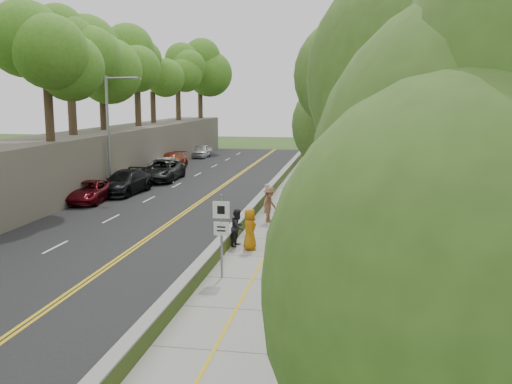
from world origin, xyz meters
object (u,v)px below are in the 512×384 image
Objects in this scene: concrete_block at (297,249)px; painter_0 at (250,229)px; car_2 at (89,192)px; streetlight at (111,126)px; construction_barrel at (332,178)px; signpost at (221,227)px; person_far at (329,178)px.

concrete_block is 0.68× the size of painter_0.
streetlight is at bearing 83.27° from car_2.
car_2 is at bearing -145.54° from construction_barrel.
signpost reaches higher than painter_0.
streetlight is 1.67× the size of car_2.
signpost is at bearing 156.48° from painter_0.
construction_barrel is at bearing 82.21° from signpost.
streetlight is 16.74m from construction_barrel.
painter_0 is (-2.91, -19.73, 0.45)m from construction_barrel.
person_far is (14.80, 6.43, 0.28)m from car_2.
car_2 is at bearing 32.91° from painter_0.
painter_0 is (0.34, 4.02, -1.01)m from signpost.
streetlight is at bearing -3.73° from person_far.
painter_0 reaches higher than car_2.
construction_barrel reaches higher than concrete_block.
signpost is 3.44× the size of construction_barrel.
signpost is 17.89m from car_2.
person_far is at bearing 19.01° from car_2.
concrete_block is 17.65m from car_2.
signpost reaches higher than car_2.
signpost is 24.01m from construction_barrel.
streetlight is 17.97m from painter_0.
car_2 is 16.14m from person_far.
signpost is 1.65× the size of person_far.
car_2 is (-14.13, 10.58, 0.25)m from concrete_block.
streetlight is 8.87× the size of construction_barrel.
signpost is 2.52× the size of concrete_block.
construction_barrel is (14.76, 6.73, -4.14)m from streetlight.
person_far reaches higher than construction_barrel.
painter_0 is at bearing 85.17° from signpost.
painter_0 is 16.18m from person_far.
concrete_block is (13.99, -14.07, -4.18)m from streetlight.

